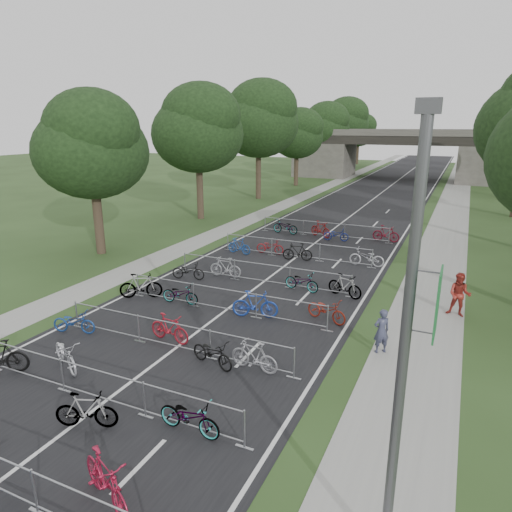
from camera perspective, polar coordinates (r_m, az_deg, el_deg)
The scene contains 48 objects.
road at distance 56.33m, azimuth 15.45°, elevation 7.65°, with size 11.00×140.00×0.01m, color black.
sidewalk_right at distance 55.63m, azimuth 23.63°, elevation 6.78°, with size 3.00×140.00×0.01m, color gray.
sidewalk_left at distance 57.99m, azimuth 8.07°, elevation 8.30°, with size 2.00×140.00×0.01m, color gray.
lane_markings at distance 56.33m, azimuth 15.45°, elevation 7.64°, with size 0.12×140.00×0.00m, color silver.
overpass_bridge at distance 70.76m, azimuth 17.77°, elevation 11.99°, with size 31.00×8.00×7.05m.
lamppost at distance 7.95m, azimuth 18.20°, elevation -11.45°, with size 0.61×0.65×8.21m.
tree_left_0 at distance 29.23m, azimuth -19.86°, elevation 12.62°, with size 6.72×6.72×10.25m.
tree_left_1 at distance 38.74m, azimuth -7.20°, elevation 15.30°, with size 7.56×7.56×11.53m.
tree_left_2 at distance 49.36m, azimuth 0.39°, elevation 16.54°, with size 8.40×8.40×12.81m.
tree_left_3 at distance 60.51m, azimuth 5.22°, elevation 14.88°, with size 6.72×6.72×10.25m.
tree_left_4 at distance 71.92m, azimuth 8.57°, elevation 15.63°, with size 7.56×7.56×11.53m.
tree_right_4 at distance 69.12m, azimuth 29.12°, elevation 14.31°, with size 8.18×8.18×12.47m.
tree_left_5 at distance 83.50m, azimuth 11.02°, elevation 16.14°, with size 8.40×8.40×12.81m.
tree_right_5 at distance 81.13m, azimuth 28.40°, elevation 13.01°, with size 6.16×6.16×9.39m.
tree_left_6 at distance 95.19m, azimuth 12.78°, elevation 15.04°, with size 6.72×6.72×10.25m.
tree_right_6 at distance 93.09m, azimuth 28.12°, elevation 13.83°, with size 7.17×7.17×10.93m.
barrier_row_1 at distance 14.42m, azimuth -18.75°, elevation -15.22°, with size 9.70×0.08×1.10m.
barrier_row_2 at distance 16.83m, azimuth -10.32°, elevation -9.82°, with size 9.70×0.08×1.10m.
barrier_row_3 at distance 19.77m, azimuth -4.04°, elevation -5.52°, with size 9.70×0.08×1.10m.
barrier_row_4 at distance 23.14m, azimuth 0.70°, elevation -2.19°, with size 9.70×0.08×1.10m.
barrier_row_5 at distance 27.59m, azimuth 4.92°, elevation 0.80°, with size 9.70×0.08×1.10m.
barrier_row_6 at distance 33.14m, azimuth 8.46°, elevation 3.31°, with size 9.70×0.08×1.10m.
bike_3 at distance 11.18m, azimuth -18.26°, elevation -25.14°, with size 0.58×2.05×1.23m, color maroon.
bike_5 at distance 16.69m, azimuth -22.69°, elevation -11.25°, with size 0.68×1.95×1.03m, color #BABBC2.
bike_6 at distance 13.58m, azimuth -20.45°, elevation -17.66°, with size 0.49×1.72×1.03m, color #9B9EA3.
bike_7 at distance 12.76m, azimuth -8.32°, elevation -19.26°, with size 0.65×1.86×0.98m, color #9B9EA3.
bike_8 at distance 19.20m, azimuth -21.80°, elevation -7.68°, with size 0.61×1.74×0.91m, color navy.
bike_9 at distance 17.45m, azimuth -10.76°, elevation -8.88°, with size 0.51×1.80×1.08m, color maroon.
bike_10 at distance 15.67m, azimuth -5.46°, elevation -11.99°, with size 0.63×1.79×0.94m, color black.
bike_11 at distance 15.32m, azimuth -0.23°, elevation -12.40°, with size 0.49×1.73×1.04m, color #93939A.
bike_12 at distance 21.91m, azimuth -14.20°, elevation -3.65°, with size 0.56×1.98×1.19m, color #9B9EA3.
bike_13 at distance 20.91m, azimuth -9.46°, elevation -4.70°, with size 0.62×1.78×0.93m, color #9B9EA3.
bike_14 at distance 19.16m, azimuth -0.12°, elevation -6.07°, with size 0.55×1.96×1.18m, color #1B3998.
bike_15 at distance 19.08m, azimuth 8.81°, elevation -6.69°, with size 0.65×1.88×0.99m, color maroon.
bike_16 at distance 24.05m, azimuth -8.46°, elevation -1.86°, with size 0.61×1.76×0.93m, color black.
bike_17 at distance 24.18m, azimuth -3.85°, elevation -1.42°, with size 0.51×1.80×1.08m, color gray.
bike_18 at distance 22.30m, azimuth 5.75°, elevation -3.19°, with size 0.63×1.80×0.95m, color #9B9EA3.
bike_19 at distance 21.80m, azimuth 11.04°, elevation -3.69°, with size 0.51×1.81×1.09m, color #9B9EA3.
bike_20 at distance 28.49m, azimuth -2.12°, elevation 1.26°, with size 0.47×1.67×1.01m, color #1A4694.
bike_21 at distance 28.51m, azimuth 1.78°, elevation 1.20°, with size 0.62×1.77×0.93m, color maroon.
bike_22 at distance 27.15m, azimuth 5.21°, elevation 0.51°, with size 0.50×1.77×1.07m, color black.
bike_23 at distance 26.74m, azimuth 13.67°, elevation -0.18°, with size 0.68×1.96×1.03m, color #B8B8C0.
bike_24 at distance 33.80m, azimuth 3.68°, elevation 3.67°, with size 0.70×2.00×1.05m, color #9B9EA3.
bike_25 at distance 33.07m, azimuth 8.08°, elevation 3.34°, with size 0.53×1.89×1.14m, color maroon.
bike_26 at distance 32.13m, azimuth 9.98°, elevation 2.66°, with size 0.60×1.73×0.91m, color navy.
bike_27 at distance 32.68m, azimuth 15.94°, elevation 2.70°, with size 0.53×1.86×1.12m, color maroon.
pedestrian_a at distance 16.87m, azimuth 15.41°, elevation -9.05°, with size 0.60×0.39×1.64m, color #363851.
pedestrian_b at distance 20.99m, azimuth 24.08°, elevation -4.47°, with size 0.92×0.72×1.89m, color maroon.
Camera 1 is at (8.90, -5.07, 7.87)m, focal length 32.00 mm.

